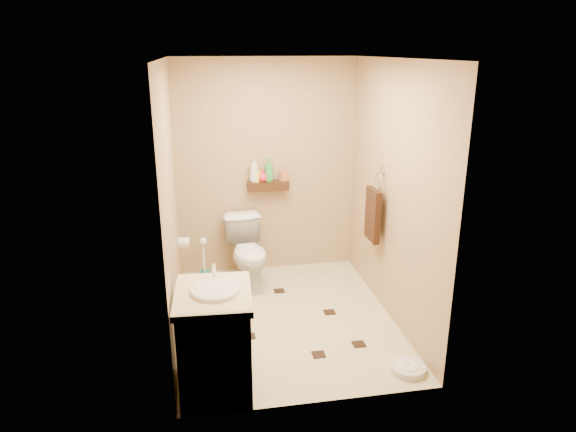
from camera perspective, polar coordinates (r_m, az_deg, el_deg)
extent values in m
plane|color=beige|center=(5.04, -0.20, -11.33)|extent=(2.50, 2.50, 0.00)
cube|color=tan|center=(5.76, -2.37, 5.32)|extent=(2.00, 0.04, 2.40)
cube|color=tan|center=(3.41, 3.41, -3.90)|extent=(2.00, 0.04, 2.40)
cube|color=tan|center=(4.51, -12.83, 1.23)|extent=(0.04, 2.50, 2.40)
cube|color=tan|center=(4.83, 11.55, 2.44)|extent=(0.04, 2.50, 2.40)
cube|color=silver|center=(4.39, -0.24, 17.12)|extent=(2.00, 2.50, 0.02)
cube|color=#3E2311|center=(5.73, -2.24, 3.39)|extent=(0.46, 0.14, 0.10)
cube|color=black|center=(4.77, -4.34, -13.19)|extent=(0.11, 0.11, 0.01)
cube|color=black|center=(5.16, 4.64, -10.60)|extent=(0.11, 0.11, 0.01)
cube|color=black|center=(4.52, 3.41, -15.11)|extent=(0.11, 0.11, 0.01)
cube|color=black|center=(5.39, -7.42, -9.36)|extent=(0.11, 0.11, 0.01)
cube|color=black|center=(4.69, 7.87, -13.93)|extent=(0.11, 0.11, 0.01)
cube|color=black|center=(5.56, -0.99, -8.31)|extent=(0.11, 0.11, 0.01)
imported|color=white|center=(5.59, -4.43, -4.11)|extent=(0.50, 0.77, 0.73)
cube|color=brown|center=(3.97, -8.05, -13.93)|extent=(0.54, 0.65, 0.76)
cube|color=beige|center=(3.77, -8.32, -8.69)|extent=(0.58, 0.69, 0.05)
cylinder|color=silver|center=(3.76, -8.04, -8.27)|extent=(0.35, 0.35, 0.05)
cylinder|color=silver|center=(3.93, -8.22, -6.05)|extent=(0.03, 0.03, 0.12)
cylinder|color=silver|center=(4.41, 13.18, -16.15)|extent=(0.29, 0.29, 0.05)
cylinder|color=white|center=(4.40, 13.21, -15.85)|extent=(0.17, 0.17, 0.01)
cylinder|color=#1A676B|center=(5.81, -9.22, -6.66)|extent=(0.12, 0.12, 0.13)
cylinder|color=silver|center=(5.71, -9.34, -4.45)|extent=(0.02, 0.02, 0.37)
sphere|color=silver|center=(5.65, -9.43, -2.80)|extent=(0.09, 0.09, 0.09)
cube|color=silver|center=(5.01, 10.48, 5.18)|extent=(0.03, 0.06, 0.08)
torus|color=silver|center=(5.03, 10.03, 3.84)|extent=(0.02, 0.19, 0.19)
cube|color=#371C10|center=(5.11, 9.40, 0.13)|extent=(0.06, 0.30, 0.52)
cylinder|color=silver|center=(5.32, -11.48, -2.92)|extent=(0.11, 0.11, 0.11)
cylinder|color=silver|center=(5.30, -11.96, -2.34)|extent=(0.04, 0.02, 0.02)
imported|color=silver|center=(5.67, -3.81, 5.10)|extent=(0.11, 0.11, 0.26)
imported|color=#FBFF35|center=(5.68, -3.57, 4.67)|extent=(0.11, 0.11, 0.17)
imported|color=#F11C39|center=(5.69, -2.82, 4.52)|extent=(0.11, 0.11, 0.14)
imported|color=green|center=(5.69, -2.14, 5.15)|extent=(0.14, 0.14, 0.26)
imported|color=#C57041|center=(5.72, -0.50, 4.77)|extent=(0.10, 0.10, 0.17)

